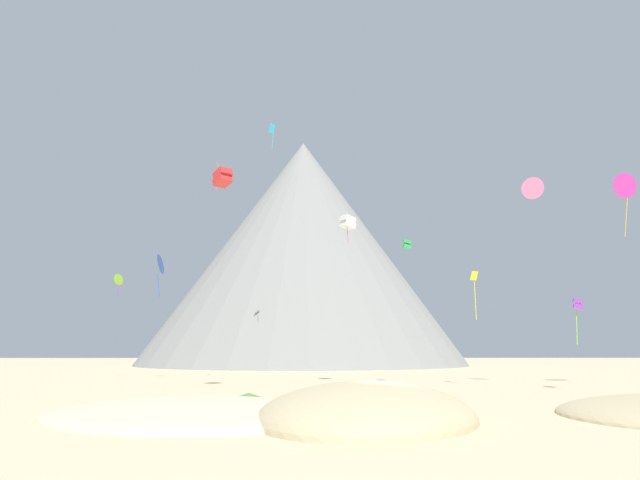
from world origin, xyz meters
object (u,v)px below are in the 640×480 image
object	(u,v)px
kite_green_mid	(407,244)
kite_blue_low	(161,264)
kite_pink_mid	(533,188)
kite_magenta_mid	(624,186)
bush_far_left	(382,403)
kite_violet_low	(578,305)
kite_red_mid	(223,177)
kite_cyan_high	(272,130)
kite_rainbow_mid	(219,167)
bush_near_right	(249,396)
kite_white_mid	(348,222)
kite_yellow_low	(475,285)
kite_lime_low	(119,280)
rock_massif	(305,260)

from	to	relation	value
kite_green_mid	kite_blue_low	xyz separation A→B (m)	(-28.60, 13.51, -0.33)
kite_pink_mid	kite_magenta_mid	world-z (taller)	kite_pink_mid
kite_magenta_mid	kite_blue_low	size ratio (longest dim) A/B	1.19
bush_far_left	kite_violet_low	xyz separation A→B (m)	(19.74, 17.67, 6.94)
kite_red_mid	kite_cyan_high	bearing A→B (deg)	-137.71
kite_green_mid	kite_cyan_high	xyz separation A→B (m)	(-15.91, 27.39, 22.38)
kite_rainbow_mid	bush_near_right	bearing A→B (deg)	-170.85
bush_far_left	kite_magenta_mid	distance (m)	39.64
bush_far_left	kite_cyan_high	distance (m)	65.18
kite_pink_mid	kite_white_mid	size ratio (longest dim) A/B	0.79
kite_violet_low	kite_yellow_low	xyz separation A→B (m)	(-7.16, 7.37, 2.49)
kite_blue_low	kite_white_mid	bearing A→B (deg)	-144.30
kite_pink_mid	kite_red_mid	world-z (taller)	kite_pink_mid
kite_red_mid	kite_lime_low	distance (m)	27.84
kite_pink_mid	kite_rainbow_mid	distance (m)	35.67
bush_near_right	kite_blue_low	size ratio (longest dim) A/B	0.51
rock_massif	kite_white_mid	world-z (taller)	rock_massif
rock_massif	kite_magenta_mid	world-z (taller)	rock_massif
kite_magenta_mid	kite_green_mid	size ratio (longest dim) A/B	6.27
bush_near_right	kite_rainbow_mid	distance (m)	35.76
bush_far_left	kite_cyan_high	world-z (taller)	kite_cyan_high
kite_pink_mid	kite_red_mid	size ratio (longest dim) A/B	1.20
bush_near_right	kite_blue_low	xyz separation A→B (m)	(-14.08, 30.48, 13.70)
kite_magenta_mid	kite_rainbow_mid	distance (m)	44.23
kite_green_mid	kite_blue_low	distance (m)	31.63
kite_red_mid	kite_blue_low	world-z (taller)	kite_red_mid
bush_far_left	kite_magenta_mid	world-z (taller)	kite_magenta_mid
kite_cyan_high	kite_blue_low	distance (m)	29.49
kite_pink_mid	kite_violet_low	distance (m)	14.01
kite_rainbow_mid	kite_white_mid	world-z (taller)	kite_rainbow_mid
kite_rainbow_mid	kite_blue_low	distance (m)	14.43
bush_far_left	kite_lime_low	world-z (taller)	kite_lime_low
bush_near_right	kite_violet_low	xyz separation A→B (m)	(28.32, 8.72, 7.19)
kite_violet_low	kite_yellow_low	size ratio (longest dim) A/B	0.83
bush_near_right	kite_cyan_high	bearing A→B (deg)	91.80
kite_magenta_mid	bush_far_left	bearing A→B (deg)	32.56
kite_white_mid	kite_lime_low	xyz separation A→B (m)	(-27.50, 11.19, -4.97)
kite_cyan_high	kite_lime_low	world-z (taller)	kite_cyan_high
rock_massif	kite_violet_low	size ratio (longest dim) A/B	22.37
bush_near_right	kite_white_mid	size ratio (longest dim) A/B	0.94
kite_green_mid	kite_blue_low	size ratio (longest dim) A/B	0.19
kite_violet_low	kite_rainbow_mid	bearing A→B (deg)	-99.51
bush_far_left	rock_massif	size ratio (longest dim) A/B	0.01
kite_green_mid	kite_white_mid	distance (m)	6.79
rock_massif	kite_white_mid	size ratio (longest dim) A/B	31.14
kite_white_mid	kite_yellow_low	bearing A→B (deg)	49.14
bush_near_right	kite_pink_mid	size ratio (longest dim) A/B	1.19
kite_green_mid	kite_lime_low	world-z (taller)	kite_green_mid
rock_massif	kite_white_mid	xyz separation A→B (m)	(5.12, -73.39, -6.32)
kite_pink_mid	kite_red_mid	bearing A→B (deg)	48.04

